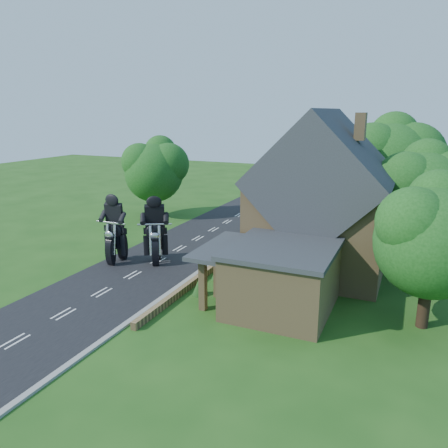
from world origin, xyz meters
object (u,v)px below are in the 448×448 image
at_px(house, 322,204).
at_px(motorcycle_lead, 156,253).
at_px(garden_wall, 226,258).
at_px(annex, 280,276).
at_px(motorcycle_follow, 117,252).

distance_m(house, motorcycle_lead, 11.49).
xyz_separation_m(garden_wall, annex, (5.57, -5.80, 1.57)).
distance_m(garden_wall, house, 7.52).
distance_m(garden_wall, motorcycle_follow, 7.53).
height_order(house, motorcycle_lead, house).
relative_size(annex, motorcycle_lead, 4.68).
relative_size(garden_wall, motorcycle_follow, 14.27).
bearing_deg(annex, house, 84.76).
relative_size(garden_wall, motorcycle_lead, 14.59).
height_order(motorcycle_lead, motorcycle_follow, motorcycle_follow).
xyz_separation_m(house, annex, (-0.62, -6.80, -2.58)).
relative_size(garden_wall, annex, 3.12).
bearing_deg(garden_wall, motorcycle_follow, -152.77).
bearing_deg(motorcycle_follow, house, -162.27).
relative_size(annex, motorcycle_follow, 4.57).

